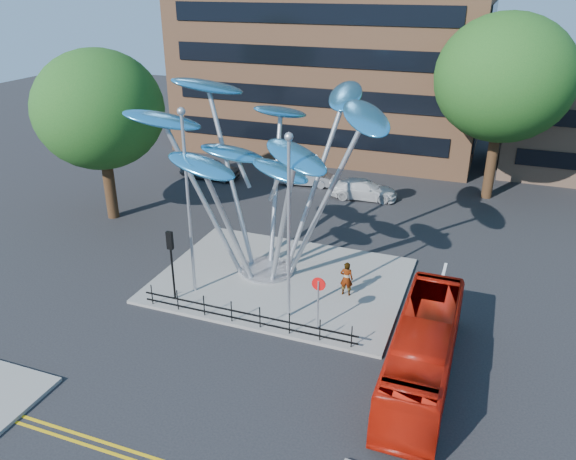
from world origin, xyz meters
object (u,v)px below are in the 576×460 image
at_px(tree_left, 99,110).
at_px(no_entry_sign_island, 318,294).
at_px(street_lamp_left, 187,188).
at_px(parked_car_mid, 307,177).
at_px(parked_car_right, 364,189).
at_px(traffic_light_island, 171,251).
at_px(leaf_sculpture, 265,142).
at_px(pedestrian, 346,279).
at_px(street_lamp_right, 289,213).
at_px(tree_right, 504,79).
at_px(parked_car_left, 210,168).
at_px(red_bus, 423,351).

height_order(tree_left, no_entry_sign_island, tree_left).
height_order(tree_left, street_lamp_left, tree_left).
height_order(parked_car_mid, parked_car_right, parked_car_right).
bearing_deg(no_entry_sign_island, street_lamp_left, 171.39).
bearing_deg(traffic_light_island, leaf_sculpture, 54.96).
bearing_deg(pedestrian, street_lamp_right, 51.87).
relative_size(street_lamp_left, traffic_light_island, 2.57).
relative_size(tree_right, traffic_light_island, 3.54).
xyz_separation_m(pedestrian, parked_car_left, (-14.17, 13.23, -0.23)).
relative_size(pedestrian, parked_car_mid, 0.43).
relative_size(tree_left, parked_car_right, 2.27).
distance_m(tree_left, parked_car_left, 10.96).
bearing_deg(tree_left, tree_right, 28.61).
xyz_separation_m(street_lamp_left, traffic_light_island, (-0.50, -1.00, -2.74)).
bearing_deg(parked_car_mid, parked_car_left, 90.43).
bearing_deg(tree_left, pedestrian, -14.83).
xyz_separation_m(parked_car_mid, parked_car_right, (4.50, -1.22, 0.01)).
bearing_deg(parked_car_left, leaf_sculpture, -142.86).
bearing_deg(red_bus, traffic_light_island, 172.45).
bearing_deg(traffic_light_island, pedestrian, 23.11).
bearing_deg(red_bus, parked_car_right, 110.23).
bearing_deg(tree_right, leaf_sculpture, -123.31).
relative_size(street_lamp_right, parked_car_right, 1.82).
height_order(parked_car_left, parked_car_mid, parked_car_left).
distance_m(red_bus, parked_car_mid, 22.02).
height_order(traffic_light_island, red_bus, traffic_light_island).
height_order(leaf_sculpture, traffic_light_island, leaf_sculpture).
bearing_deg(tree_left, leaf_sculpture, -15.55).
distance_m(street_lamp_left, street_lamp_right, 5.03).
distance_m(tree_right, red_bus, 22.17).
relative_size(tree_right, parked_car_left, 2.68).
bearing_deg(parked_car_right, leaf_sculpture, 163.67).
height_order(tree_left, traffic_light_island, tree_left).
bearing_deg(pedestrian, tree_right, -111.50).
distance_m(red_bus, parked_car_right, 19.00).
xyz_separation_m(street_lamp_right, parked_car_right, (-0.43, 15.77, -4.43)).
relative_size(street_lamp_left, street_lamp_right, 1.06).
bearing_deg(street_lamp_left, traffic_light_island, -116.57).
distance_m(pedestrian, parked_car_right, 13.32).
xyz_separation_m(red_bus, pedestrian, (-4.20, 4.72, -0.24)).
bearing_deg(leaf_sculpture, parked_car_left, 128.50).
distance_m(red_bus, parked_car_left, 25.69).
bearing_deg(street_lamp_right, leaf_sculpture, 124.91).
xyz_separation_m(tree_right, parked_car_mid, (-12.43, -2.01, -7.39)).
bearing_deg(tree_left, traffic_light_island, -39.81).
bearing_deg(leaf_sculpture, pedestrian, -12.91).
distance_m(tree_right, pedestrian, 18.65).
bearing_deg(street_lamp_right, no_entry_sign_island, -17.87).
relative_size(traffic_light_island, red_bus, 0.38).
distance_m(tree_left, pedestrian, 17.93).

